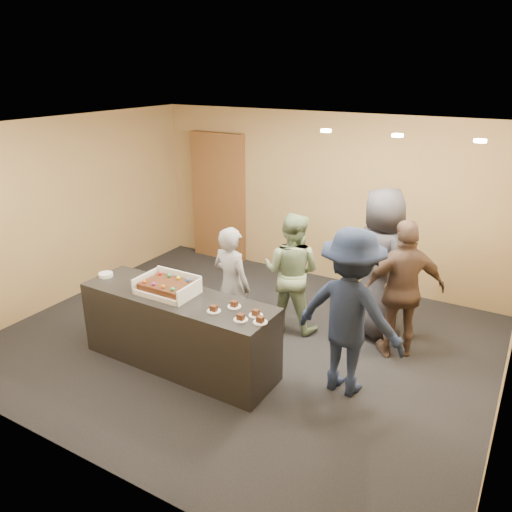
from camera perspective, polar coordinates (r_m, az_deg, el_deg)
name	(u,v)px	position (r m, az deg, el deg)	size (l,w,h in m)	color
room	(243,243)	(6.00, -1.55, 1.48)	(6.04, 6.00, 2.70)	black
serving_counter	(179,330)	(5.97, -8.82, -8.39)	(2.40, 0.70, 0.90)	black
storage_cabinet	(218,197)	(9.04, -4.33, 6.73)	(1.03, 0.15, 2.28)	brown
cake_box	(169,289)	(5.84, -9.95, -3.71)	(0.67, 0.46, 0.20)	white
sheet_cake	(167,285)	(5.80, -10.14, -3.33)	(0.57, 0.39, 0.11)	#3B180D
plate_stack	(106,275)	(6.46, -16.80, -2.06)	(0.18, 0.18, 0.04)	white
slice_a	(214,309)	(5.35, -4.85, -6.09)	(0.15, 0.15, 0.07)	white
slice_b	(234,305)	(5.43, -2.50, -5.60)	(0.15, 0.15, 0.07)	white
slice_c	(241,318)	(5.16, -1.76, -7.09)	(0.15, 0.15, 0.07)	white
slice_d	(256,314)	(5.24, -0.02, -6.60)	(0.15, 0.15, 0.07)	white
slice_e	(260,320)	(5.11, 0.49, -7.38)	(0.15, 0.15, 0.07)	white
person_server_grey	(232,286)	(6.26, -2.80, -3.41)	(0.56, 0.37, 1.54)	gray
person_sage_man	(292,272)	(6.57, 4.09, -1.86)	(0.79, 0.61, 1.62)	gray
person_navy_man	(350,313)	(5.35, 10.69, -6.39)	(1.20, 0.69, 1.85)	#161F39
person_brown_extra	(403,290)	(6.16, 16.45, -3.77)	(1.01, 0.42, 1.72)	brown
person_dark_suit	(380,264)	(6.56, 13.96, -0.85)	(0.96, 0.62, 1.96)	#28272D
ceiling_spotlights	(397,135)	(5.53, 15.87, 13.12)	(1.72, 0.12, 0.03)	#FFEAC6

